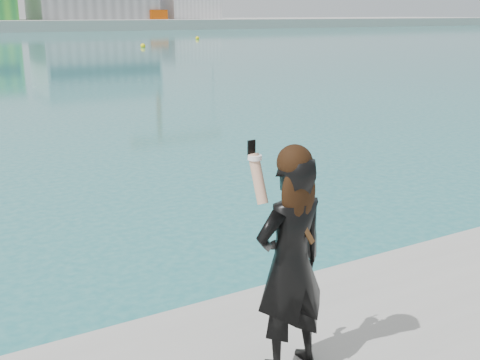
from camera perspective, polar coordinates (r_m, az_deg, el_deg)
name	(u,v)px	position (r m, az deg, el deg)	size (l,w,h in m)	color
ancillary_shed	(189,5)	(144.54, -4.90, 16.17)	(12.00, 10.00, 6.00)	silver
buoy_near	(197,39)	(80.94, -4.07, 13.16)	(0.50, 0.50, 0.50)	yellow
buoy_extra	(143,47)	(62.61, -9.18, 12.30)	(0.50, 0.50, 0.50)	yellow
woman	(291,258)	(4.34, 4.83, -7.36)	(0.61, 0.42, 1.72)	black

